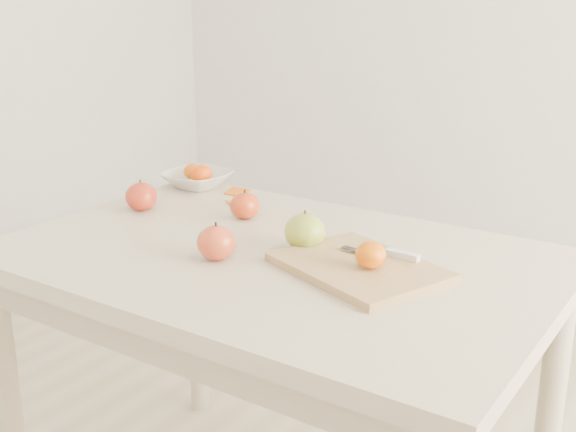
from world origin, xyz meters
The scene contains 13 objects.
table centered at (0.00, 0.00, 0.65)m, with size 1.20×0.80×0.75m.
cutting_board centered at (0.21, 0.00, 0.76)m, with size 0.33×0.24×0.02m, color tan.
board_tangerine centered at (0.24, -0.01, 0.80)m, with size 0.06×0.06×0.05m, color #CC5A07.
fruit_bowl centered at (-0.51, 0.33, 0.77)m, with size 0.19×0.19×0.05m, color silver.
bowl_tangerine_near centered at (-0.53, 0.34, 0.79)m, with size 0.05×0.05×0.05m, color #E85B08.
bowl_tangerine_far centered at (-0.48, 0.31, 0.80)m, with size 0.06×0.06×0.06m, color #DF3F07.
orange_peel_a centered at (-0.36, 0.33, 0.75)m, with size 0.06×0.04×0.00m, color #DF5A0F.
orange_peel_b centered at (-0.31, 0.25, 0.75)m, with size 0.04×0.04×0.00m, color orange.
paring_knife centered at (0.25, 0.07, 0.78)m, with size 0.17×0.05×0.01m.
apple_green centered at (0.04, 0.05, 0.79)m, with size 0.09×0.09×0.08m, color olive.
apple_red_c centered at (-0.08, -0.11, 0.79)m, with size 0.08×0.08×0.07m, color maroon.
apple_red_b centered at (-0.47, 0.07, 0.79)m, with size 0.08×0.08×0.07m, color maroon.
apple_red_a centered at (-0.20, 0.16, 0.78)m, with size 0.07×0.07×0.07m, color #951408.
Camera 1 is at (0.85, -1.22, 1.29)m, focal length 45.00 mm.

